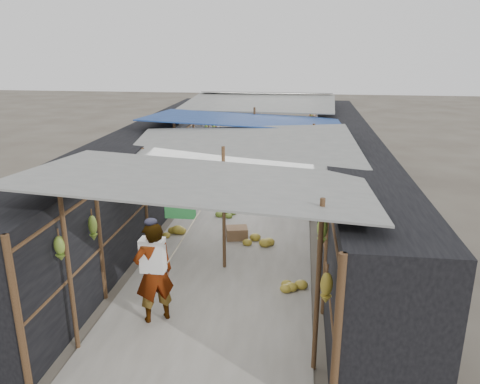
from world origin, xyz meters
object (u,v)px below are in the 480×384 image
at_px(vendor_elderly, 154,273).
at_px(black_basin, 287,186).
at_px(crate_near, 237,233).
at_px(shopper_blue, 221,160).
at_px(vendor_seated, 300,189).

bearing_deg(vendor_elderly, black_basin, -136.32).
xyz_separation_m(crate_near, shopper_blue, (-1.18, 4.67, 0.65)).
xyz_separation_m(shopper_blue, vendor_seated, (2.63, -1.80, -0.36)).
relative_size(shopper_blue, vendor_seated, 1.81).
relative_size(vendor_elderly, vendor_seated, 2.01).
relative_size(crate_near, black_basin, 0.82).
xyz_separation_m(vendor_elderly, shopper_blue, (-0.30, 8.30, -0.09)).
bearing_deg(shopper_blue, vendor_seated, -59.63).
bearing_deg(black_basin, crate_near, -103.42).
relative_size(crate_near, vendor_seated, 0.57).
bearing_deg(shopper_blue, crate_near, -101.14).
xyz_separation_m(vendor_elderly, vendor_seated, (2.34, 6.50, -0.45)).
xyz_separation_m(black_basin, vendor_elderly, (-1.92, -7.96, 0.80)).
bearing_deg(vendor_seated, black_basin, -167.56).
height_order(crate_near, shopper_blue, shopper_blue).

